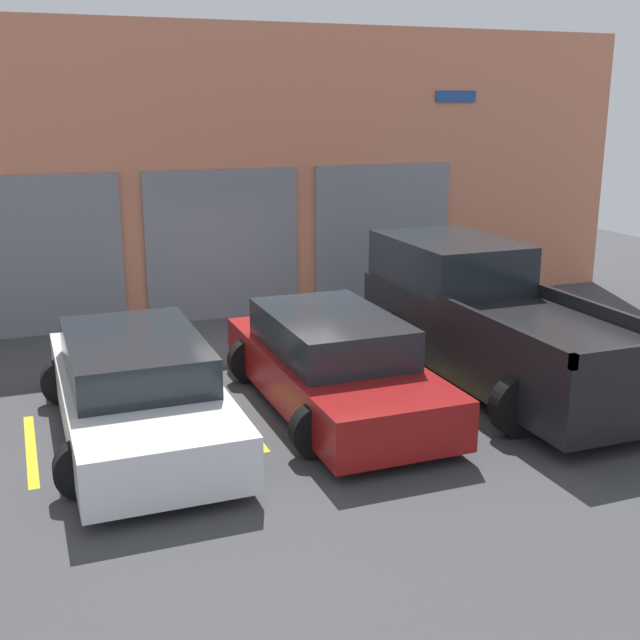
# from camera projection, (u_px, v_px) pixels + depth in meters

# --- Properties ---
(ground_plane) EXTENTS (28.00, 28.00, 0.00)m
(ground_plane) POSITION_uv_depth(u_px,v_px,m) (284.00, 361.00, 12.86)
(ground_plane) COLOR #3D3D3F
(shophouse_building) EXTENTS (17.03, 0.68, 5.42)m
(shophouse_building) POSITION_uv_depth(u_px,v_px,m) (227.00, 176.00, 15.11)
(shophouse_building) COLOR #D17A5B
(shophouse_building) RESTS_ON ground
(pickup_truck) EXTENTS (2.40, 5.54, 1.93)m
(pickup_truck) POSITION_uv_depth(u_px,v_px,m) (487.00, 320.00, 11.91)
(pickup_truck) COLOR black
(pickup_truck) RESTS_ON ground
(sedan_white) EXTENTS (2.22, 4.68, 1.24)m
(sedan_white) POSITION_uv_depth(u_px,v_px,m) (137.00, 389.00, 9.92)
(sedan_white) COLOR white
(sedan_white) RESTS_ON ground
(sedan_side) EXTENTS (2.18, 4.51, 1.29)m
(sedan_side) POSITION_uv_depth(u_px,v_px,m) (332.00, 364.00, 10.81)
(sedan_side) COLOR maroon
(sedan_side) RESTS_ON ground
(parking_stripe_far_left) EXTENTS (0.12, 2.20, 0.01)m
(parking_stripe_far_left) POSITION_uv_depth(u_px,v_px,m) (31.00, 449.00, 9.60)
(parking_stripe_far_left) COLOR gold
(parking_stripe_far_left) RESTS_ON ground
(parking_stripe_left) EXTENTS (0.12, 2.20, 0.01)m
(parking_stripe_left) POSITION_uv_depth(u_px,v_px,m) (241.00, 419.00, 10.49)
(parking_stripe_left) COLOR gold
(parking_stripe_left) RESTS_ON ground
(parking_stripe_centre) EXTENTS (0.12, 2.20, 0.01)m
(parking_stripe_centre) POSITION_uv_depth(u_px,v_px,m) (418.00, 394.00, 11.39)
(parking_stripe_centre) COLOR gold
(parking_stripe_centre) RESTS_ON ground
(parking_stripe_right) EXTENTS (0.12, 2.20, 0.01)m
(parking_stripe_right) POSITION_uv_depth(u_px,v_px,m) (569.00, 373.00, 12.29)
(parking_stripe_right) COLOR gold
(parking_stripe_right) RESTS_ON ground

